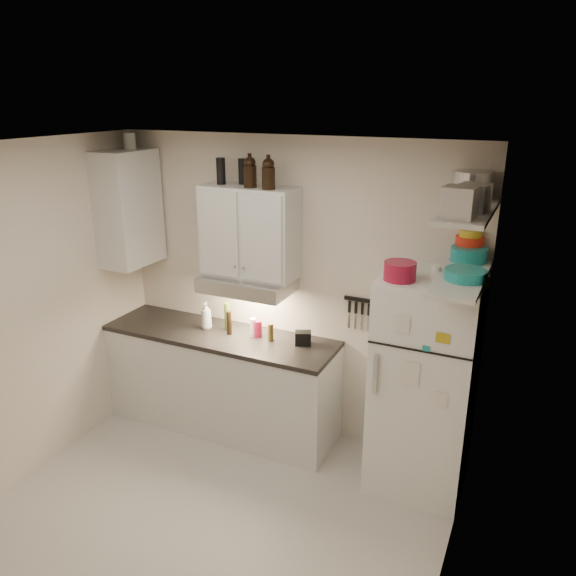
% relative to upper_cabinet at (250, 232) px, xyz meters
% --- Properties ---
extents(floor, '(3.20, 3.00, 0.02)m').
position_rel_upper_cabinet_xyz_m(floor, '(0.30, -1.33, -1.84)').
color(floor, '#BCB5AE').
rests_on(floor, ground).
extents(ceiling, '(3.20, 3.00, 0.02)m').
position_rel_upper_cabinet_xyz_m(ceiling, '(0.30, -1.33, 0.78)').
color(ceiling, silver).
rests_on(ceiling, ground).
extents(back_wall, '(3.20, 0.02, 2.60)m').
position_rel_upper_cabinet_xyz_m(back_wall, '(0.30, 0.18, -0.53)').
color(back_wall, beige).
rests_on(back_wall, ground).
extents(left_wall, '(0.02, 3.00, 2.60)m').
position_rel_upper_cabinet_xyz_m(left_wall, '(-1.31, -1.33, -0.53)').
color(left_wall, beige).
rests_on(left_wall, ground).
extents(right_wall, '(0.02, 3.00, 2.60)m').
position_rel_upper_cabinet_xyz_m(right_wall, '(1.91, -1.33, -0.53)').
color(right_wall, beige).
rests_on(right_wall, ground).
extents(base_cabinet, '(2.10, 0.60, 0.88)m').
position_rel_upper_cabinet_xyz_m(base_cabinet, '(-0.25, -0.14, -1.39)').
color(base_cabinet, silver).
rests_on(base_cabinet, floor).
extents(countertop, '(2.10, 0.62, 0.04)m').
position_rel_upper_cabinet_xyz_m(countertop, '(-0.25, -0.14, -0.93)').
color(countertop, black).
rests_on(countertop, base_cabinet).
extents(upper_cabinet, '(0.80, 0.33, 0.75)m').
position_rel_upper_cabinet_xyz_m(upper_cabinet, '(0.00, 0.00, 0.00)').
color(upper_cabinet, silver).
rests_on(upper_cabinet, back_wall).
extents(side_cabinet, '(0.33, 0.55, 1.00)m').
position_rel_upper_cabinet_xyz_m(side_cabinet, '(-1.14, -0.14, 0.12)').
color(side_cabinet, silver).
rests_on(side_cabinet, left_wall).
extents(range_hood, '(0.76, 0.46, 0.12)m').
position_rel_upper_cabinet_xyz_m(range_hood, '(0.00, -0.06, -0.44)').
color(range_hood, silver).
rests_on(range_hood, back_wall).
extents(fridge, '(0.70, 0.68, 1.70)m').
position_rel_upper_cabinet_xyz_m(fridge, '(1.55, -0.18, -0.98)').
color(fridge, white).
rests_on(fridge, floor).
extents(shelf_hi, '(0.30, 0.95, 0.03)m').
position_rel_upper_cabinet_xyz_m(shelf_hi, '(1.75, -0.31, 0.38)').
color(shelf_hi, silver).
rests_on(shelf_hi, right_wall).
extents(shelf_lo, '(0.30, 0.95, 0.03)m').
position_rel_upper_cabinet_xyz_m(shelf_lo, '(1.75, -0.31, -0.07)').
color(shelf_lo, silver).
rests_on(shelf_lo, right_wall).
extents(knife_strip, '(0.42, 0.02, 0.03)m').
position_rel_upper_cabinet_xyz_m(knife_strip, '(1.00, 0.15, -0.51)').
color(knife_strip, black).
rests_on(knife_strip, back_wall).
extents(dutch_oven, '(0.27, 0.27, 0.13)m').
position_rel_upper_cabinet_xyz_m(dutch_oven, '(1.35, -0.35, -0.06)').
color(dutch_oven, maroon).
rests_on(dutch_oven, fridge).
extents(book_stack, '(0.25, 0.28, 0.08)m').
position_rel_upper_cabinet_xyz_m(book_stack, '(1.80, -0.34, -0.09)').
color(book_stack, '#B49A16').
rests_on(book_stack, fridge).
extents(spice_jar, '(0.09, 0.09, 0.11)m').
position_rel_upper_cabinet_xyz_m(spice_jar, '(1.58, -0.28, -0.07)').
color(spice_jar, silver).
rests_on(spice_jar, fridge).
extents(stock_pot, '(0.33, 0.33, 0.19)m').
position_rel_upper_cabinet_xyz_m(stock_pot, '(1.71, 0.04, 0.49)').
color(stock_pot, silver).
rests_on(stock_pot, shelf_hi).
extents(tin_a, '(0.20, 0.18, 0.17)m').
position_rel_upper_cabinet_xyz_m(tin_a, '(1.78, -0.40, 0.48)').
color(tin_a, '#AAAAAD').
rests_on(tin_a, shelf_hi).
extents(tin_b, '(0.20, 0.20, 0.19)m').
position_rel_upper_cabinet_xyz_m(tin_b, '(1.73, -0.63, 0.48)').
color(tin_b, '#AAAAAD').
rests_on(tin_b, shelf_hi).
extents(bowl_teal, '(0.25, 0.25, 0.10)m').
position_rel_upper_cabinet_xyz_m(bowl_teal, '(1.74, 0.04, 0.00)').
color(bowl_teal, teal).
rests_on(bowl_teal, shelf_lo).
extents(bowl_orange, '(0.20, 0.20, 0.06)m').
position_rel_upper_cabinet_xyz_m(bowl_orange, '(1.73, 0.12, 0.08)').
color(bowl_orange, red).
rests_on(bowl_orange, bowl_teal).
extents(bowl_yellow, '(0.16, 0.16, 0.05)m').
position_rel_upper_cabinet_xyz_m(bowl_yellow, '(1.73, 0.12, 0.14)').
color(bowl_yellow, gold).
rests_on(bowl_yellow, bowl_orange).
extents(plates, '(0.33, 0.33, 0.07)m').
position_rel_upper_cabinet_xyz_m(plates, '(1.78, -0.39, -0.02)').
color(plates, teal).
rests_on(plates, shelf_lo).
extents(growler_a, '(0.14, 0.14, 0.25)m').
position_rel_upper_cabinet_xyz_m(growler_a, '(0.04, -0.06, 0.50)').
color(growler_a, black).
rests_on(growler_a, upper_cabinet).
extents(growler_b, '(0.11, 0.11, 0.24)m').
position_rel_upper_cabinet_xyz_m(growler_b, '(0.22, -0.08, 0.50)').
color(growler_b, black).
rests_on(growler_b, upper_cabinet).
extents(thermos_a, '(0.08, 0.08, 0.21)m').
position_rel_upper_cabinet_xyz_m(thermos_a, '(-0.09, 0.07, 0.48)').
color(thermos_a, black).
rests_on(thermos_a, upper_cabinet).
extents(thermos_b, '(0.09, 0.09, 0.21)m').
position_rel_upper_cabinet_xyz_m(thermos_b, '(-0.25, -0.01, 0.48)').
color(thermos_b, black).
rests_on(thermos_b, upper_cabinet).
extents(side_jar, '(0.11, 0.11, 0.14)m').
position_rel_upper_cabinet_xyz_m(side_jar, '(-1.14, -0.03, 0.69)').
color(side_jar, silver).
rests_on(side_jar, side_cabinet).
extents(soap_bottle, '(0.13, 0.13, 0.28)m').
position_rel_upper_cabinet_xyz_m(soap_bottle, '(-0.41, -0.09, -0.77)').
color(soap_bottle, silver).
rests_on(soap_bottle, countertop).
extents(pepper_mill, '(0.06, 0.06, 0.15)m').
position_rel_upper_cabinet_xyz_m(pepper_mill, '(0.22, -0.08, -0.83)').
color(pepper_mill, brown).
rests_on(pepper_mill, countertop).
extents(oil_bottle, '(0.06, 0.06, 0.25)m').
position_rel_upper_cabinet_xyz_m(oil_bottle, '(-0.23, -0.04, -0.78)').
color(oil_bottle, '#3C5816').
rests_on(oil_bottle, countertop).
extents(vinegar_bottle, '(0.06, 0.06, 0.21)m').
position_rel_upper_cabinet_xyz_m(vinegar_bottle, '(-0.16, -0.11, -0.80)').
color(vinegar_bottle, black).
rests_on(vinegar_bottle, countertop).
extents(clear_bottle, '(0.07, 0.07, 0.17)m').
position_rel_upper_cabinet_xyz_m(clear_bottle, '(0.05, -0.07, -0.82)').
color(clear_bottle, silver).
rests_on(clear_bottle, countertop).
extents(red_jar, '(0.09, 0.09, 0.15)m').
position_rel_upper_cabinet_xyz_m(red_jar, '(0.09, -0.06, -0.83)').
color(red_jar, maroon).
rests_on(red_jar, countertop).
extents(caddy, '(0.16, 0.14, 0.11)m').
position_rel_upper_cabinet_xyz_m(caddy, '(0.50, -0.04, -0.85)').
color(caddy, black).
rests_on(caddy, countertop).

